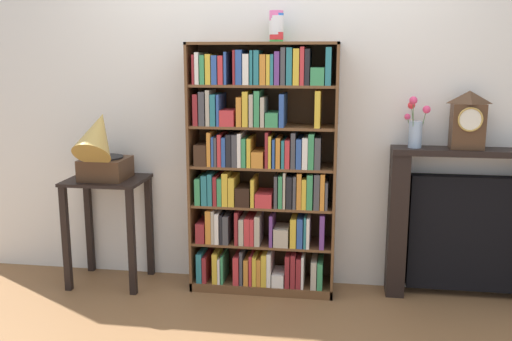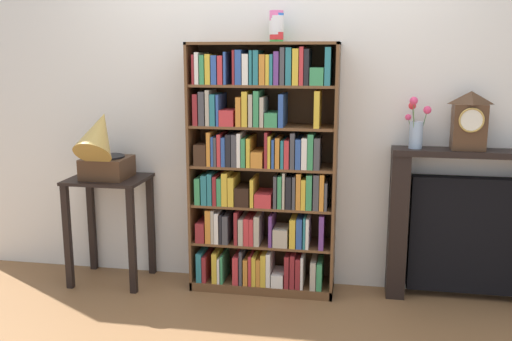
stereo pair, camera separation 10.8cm
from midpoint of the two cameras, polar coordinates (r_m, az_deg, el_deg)
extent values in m
cube|color=brown|center=(4.01, 1.25, -12.26)|extent=(7.96, 6.40, 0.02)
cube|color=silver|center=(3.94, 3.94, 7.05)|extent=(4.96, 0.08, 2.60)
cube|color=brown|center=(3.93, -5.43, 0.29)|extent=(0.02, 0.31, 1.69)
cube|color=brown|center=(3.79, 8.74, -0.23)|extent=(0.02, 0.31, 1.69)
cube|color=#4C311C|center=(3.97, 1.85, 0.47)|extent=(0.98, 0.01, 1.69)
cube|color=brown|center=(3.75, 1.59, 12.62)|extent=(0.98, 0.31, 0.02)
cube|color=brown|center=(4.07, 1.46, -11.24)|extent=(0.98, 0.31, 0.06)
cube|color=teal|center=(4.07, -4.64, -9.29)|extent=(0.04, 0.20, 0.21)
cube|color=maroon|center=(4.07, -4.10, -9.42)|extent=(0.03, 0.23, 0.18)
cube|color=gold|center=(4.04, -3.09, -9.33)|extent=(0.04, 0.21, 0.21)
cube|color=white|center=(4.07, -2.61, -9.48)|extent=(0.02, 0.26, 0.18)
cube|color=#388E56|center=(4.04, -2.36, -9.46)|extent=(0.02, 0.23, 0.20)
cube|color=#C63338|center=(4.04, -0.96, -9.50)|extent=(0.04, 0.25, 0.20)
cube|color=#424247|center=(4.01, -0.47, -9.30)|extent=(0.02, 0.24, 0.24)
cube|color=orange|center=(4.00, -0.04, -9.78)|extent=(0.03, 0.20, 0.18)
cube|color=#C63338|center=(4.01, 0.44, -9.54)|extent=(0.02, 0.24, 0.21)
cube|color=gold|center=(4.00, 0.82, -9.60)|extent=(0.03, 0.23, 0.20)
cube|color=orange|center=(4.01, 1.26, -9.72)|extent=(0.03, 0.24, 0.19)
cube|color=gold|center=(3.98, 1.71, -9.62)|extent=(0.04, 0.20, 0.22)
cube|color=white|center=(3.99, 2.25, -9.48)|extent=(0.03, 0.24, 0.23)
cube|color=white|center=(3.99, 3.08, -10.61)|extent=(0.08, 0.20, 0.09)
cube|color=maroon|center=(3.96, 4.03, -9.72)|extent=(0.03, 0.21, 0.22)
cube|color=maroon|center=(3.96, 4.59, -9.67)|extent=(0.03, 0.22, 0.23)
cube|color=maroon|center=(3.96, 5.13, -9.87)|extent=(0.03, 0.21, 0.21)
cube|color=white|center=(3.96, 5.54, -9.74)|extent=(0.02, 0.23, 0.22)
cube|color=#B2A893|center=(3.96, 6.62, -10.02)|extent=(0.04, 0.23, 0.19)
cube|color=#388E56|center=(3.98, 7.24, -10.01)|extent=(0.04, 0.26, 0.19)
cube|color=brown|center=(3.96, 1.48, -7.15)|extent=(0.94, 0.29, 0.02)
cube|color=maroon|center=(3.99, -4.49, -5.87)|extent=(0.06, 0.23, 0.14)
cube|color=orange|center=(3.95, -3.73, -5.33)|extent=(0.04, 0.20, 0.23)
cube|color=#B2A893|center=(3.95, -3.25, -5.32)|extent=(0.02, 0.22, 0.23)
cube|color=white|center=(3.97, -2.82, -5.39)|extent=(0.03, 0.25, 0.21)
cube|color=black|center=(3.96, -2.41, -5.49)|extent=(0.02, 0.25, 0.20)
cube|color=#424247|center=(3.95, -1.98, -5.58)|extent=(0.04, 0.24, 0.20)
cube|color=maroon|center=(3.94, -0.91, -5.40)|extent=(0.02, 0.26, 0.23)
cube|color=#B2A893|center=(3.94, -0.43, -5.76)|extent=(0.03, 0.25, 0.18)
cube|color=#C63338|center=(3.93, 0.12, -5.76)|extent=(0.04, 0.25, 0.19)
cube|color=#C63338|center=(3.92, 0.60, -5.80)|extent=(0.03, 0.24, 0.18)
cube|color=#B2A893|center=(3.90, 1.09, -5.74)|extent=(0.04, 0.22, 0.20)
cube|color=#663884|center=(3.89, 2.46, -5.72)|extent=(0.02, 0.24, 0.21)
cube|color=#B2A893|center=(3.87, 3.38, -6.51)|extent=(0.10, 0.18, 0.12)
cube|color=gold|center=(3.87, 4.62, -5.99)|extent=(0.04, 0.21, 0.20)
cube|color=#2D519E|center=(3.87, 5.28, -5.99)|extent=(0.04, 0.21, 0.20)
cube|color=teal|center=(3.87, 5.80, -5.88)|extent=(0.02, 0.24, 0.21)
cube|color=white|center=(3.87, 6.09, -5.95)|extent=(0.02, 0.23, 0.21)
cube|color=#663884|center=(3.85, 7.45, -5.88)|extent=(0.03, 0.21, 0.23)
cube|color=brown|center=(3.89, 1.50, -3.40)|extent=(0.94, 0.29, 0.02)
cube|color=#388E56|center=(3.92, -4.70, -1.80)|extent=(0.04, 0.24, 0.18)
cube|color=teal|center=(3.92, -4.01, -1.63)|extent=(0.04, 0.26, 0.20)
cube|color=teal|center=(3.90, -3.49, -1.60)|extent=(0.03, 0.24, 0.21)
cube|color=maroon|center=(3.89, -3.03, -1.77)|extent=(0.02, 0.23, 0.20)
cube|color=#388E56|center=(3.89, -2.54, -1.84)|extent=(0.03, 0.25, 0.19)
cube|color=gold|center=(3.87, -2.06, -1.64)|extent=(0.04, 0.22, 0.22)
cube|color=gold|center=(3.86, -1.42, -1.86)|extent=(0.04, 0.23, 0.19)
cube|color=black|center=(3.84, -0.39, -2.46)|extent=(0.10, 0.20, 0.13)
cube|color=gold|center=(3.84, 0.65, -1.99)|extent=(0.02, 0.23, 0.19)
cube|color=#C63338|center=(3.83, 1.70, -2.78)|extent=(0.11, 0.21, 0.09)
cube|color=#424247|center=(3.81, 2.92, -1.93)|extent=(0.02, 0.21, 0.21)
cube|color=#388E56|center=(3.82, 3.42, -1.85)|extent=(0.03, 0.26, 0.22)
cube|color=#B2A893|center=(3.81, 3.79, -1.73)|extent=(0.02, 0.24, 0.24)
cube|color=black|center=(3.81, 4.27, -1.95)|extent=(0.04, 0.23, 0.21)
cube|color=#424247|center=(3.81, 4.80, -1.92)|extent=(0.02, 0.25, 0.22)
cube|color=orange|center=(3.81, 5.26, -1.76)|extent=(0.03, 0.26, 0.24)
cube|color=gold|center=(3.80, 5.72, -2.11)|extent=(0.03, 0.23, 0.20)
cube|color=#388E56|center=(3.81, 6.29, -1.86)|extent=(0.04, 0.26, 0.23)
cube|color=#424247|center=(3.81, 6.98, -1.84)|extent=(0.04, 0.27, 0.23)
cube|color=orange|center=(3.79, 7.52, -1.90)|extent=(0.03, 0.23, 0.24)
cube|color=#424247|center=(3.80, 7.91, -2.30)|extent=(0.02, 0.24, 0.18)
cube|color=brown|center=(3.82, 1.52, 0.48)|extent=(0.94, 0.29, 0.02)
cube|color=#382316|center=(3.85, -4.50, 1.73)|extent=(0.08, 0.20, 0.14)
cube|color=orange|center=(3.83, -3.64, 2.33)|extent=(0.02, 0.21, 0.23)
cube|color=#2D519E|center=(3.85, -3.20, 2.14)|extent=(0.02, 0.25, 0.19)
cube|color=#424247|center=(3.84, -2.93, 2.10)|extent=(0.02, 0.24, 0.19)
cube|color=#C63338|center=(3.82, -2.59, 2.22)|extent=(0.02, 0.22, 0.21)
cube|color=#2D519E|center=(3.82, -2.14, 2.09)|extent=(0.03, 0.24, 0.19)
cube|color=black|center=(3.81, -1.67, 2.20)|extent=(0.03, 0.22, 0.21)
cube|color=#424247|center=(3.79, -1.12, 2.17)|extent=(0.03, 0.21, 0.21)
cube|color=white|center=(3.81, -0.59, 2.29)|extent=(0.02, 0.26, 0.22)
cube|color=#388E56|center=(3.79, -0.21, 1.97)|extent=(0.03, 0.22, 0.19)
cube|color=gold|center=(3.80, 0.35, 2.02)|extent=(0.02, 0.26, 0.19)
cube|color=orange|center=(3.79, 1.15, 1.32)|extent=(0.08, 0.23, 0.10)
cube|color=maroon|center=(3.76, 2.05, 2.24)|extent=(0.02, 0.22, 0.23)
cube|color=gold|center=(3.76, 2.36, 2.04)|extent=(0.02, 0.22, 0.21)
cube|color=#2D519E|center=(3.77, 2.76, 1.90)|extent=(0.02, 0.24, 0.19)
cube|color=orange|center=(3.75, 3.16, 1.92)|extent=(0.03, 0.21, 0.20)
cube|color=teal|center=(3.76, 3.67, 1.83)|extent=(0.02, 0.24, 0.18)
cube|color=#C63338|center=(3.76, 4.10, 1.83)|extent=(0.03, 0.23, 0.19)
cube|color=#424247|center=(3.74, 4.66, 2.16)|extent=(0.03, 0.22, 0.23)
cube|color=#2D519E|center=(3.76, 5.24, 1.90)|extent=(0.03, 0.26, 0.19)
cube|color=white|center=(3.73, 5.81, 1.87)|extent=(0.04, 0.21, 0.20)
cube|color=#388E56|center=(3.75, 6.43, 2.10)|extent=(0.04, 0.25, 0.23)
cube|color=#424247|center=(3.74, 7.05, 1.88)|extent=(0.04, 0.24, 0.20)
cube|color=brown|center=(3.78, 1.55, 4.47)|extent=(0.94, 0.29, 0.02)
cube|color=maroon|center=(3.82, -4.92, 6.19)|extent=(0.03, 0.22, 0.20)
cube|color=#424247|center=(3.83, -4.22, 6.34)|extent=(0.04, 0.26, 0.22)
cube|color=#B2A893|center=(3.80, -3.73, 6.37)|extent=(0.03, 0.21, 0.23)
cube|color=teal|center=(3.80, -3.18, 6.19)|extent=(0.03, 0.24, 0.21)
cube|color=#2D519E|center=(3.80, -2.67, 6.18)|extent=(0.02, 0.25, 0.20)
cube|color=#C63338|center=(3.77, -1.90, 5.38)|extent=(0.10, 0.20, 0.10)
cube|color=orange|center=(3.76, -0.66, 6.01)|extent=(0.03, 0.22, 0.19)
cube|color=gold|center=(3.75, -0.06, 6.28)|extent=(0.04, 0.21, 0.23)
cube|color=#B2A893|center=(3.76, 0.59, 6.16)|extent=(0.03, 0.25, 0.21)
cube|color=#388E56|center=(3.75, 1.12, 6.31)|extent=(0.03, 0.24, 0.23)
cube|color=#B2A893|center=(3.73, 1.65, 5.99)|extent=(0.03, 0.22, 0.19)
cube|color=#388E56|center=(3.73, 2.54, 5.21)|extent=(0.08, 0.21, 0.09)
cube|color=#2D519E|center=(3.73, 3.56, 6.12)|extent=(0.03, 0.25, 0.21)
cube|color=gold|center=(3.70, 7.06, 6.19)|extent=(0.03, 0.22, 0.23)
cube|color=brown|center=(3.76, 1.57, 8.53)|extent=(0.94, 0.29, 0.02)
cube|color=maroon|center=(3.81, -5.10, 10.08)|extent=(0.02, 0.22, 0.19)
cube|color=white|center=(3.83, -4.66, 10.21)|extent=(0.03, 0.27, 0.20)
cube|color=#388E56|center=(3.80, -4.23, 10.08)|extent=(0.03, 0.22, 0.19)
cube|color=gold|center=(3.80, -3.59, 10.13)|extent=(0.03, 0.26, 0.19)
cube|color=#2D519E|center=(3.78, -3.03, 10.07)|extent=(0.04, 0.24, 0.18)
cube|color=#C63338|center=(3.77, -2.44, 10.06)|extent=(0.03, 0.22, 0.18)
cube|color=#2D519E|center=(3.77, -1.97, 10.24)|extent=(0.02, 0.23, 0.21)
cube|color=maroon|center=(3.76, -1.08, 10.33)|extent=(0.02, 0.25, 0.22)
cube|color=#2D519E|center=(3.76, -0.61, 10.34)|extent=(0.04, 0.25, 0.22)
cube|color=white|center=(3.74, 0.06, 10.14)|extent=(0.04, 0.24, 0.19)
cube|color=teal|center=(3.74, 0.60, 10.31)|extent=(0.02, 0.24, 0.22)
cube|color=teal|center=(3.72, 1.07, 10.30)|extent=(0.03, 0.22, 0.22)
cube|color=orange|center=(3.74, 1.74, 10.11)|extent=(0.04, 0.26, 0.19)
cube|color=gold|center=(3.73, 2.28, 10.10)|extent=(0.02, 0.27, 0.19)
cube|color=teal|center=(3.71, 2.60, 10.09)|extent=(0.02, 0.21, 0.19)
cube|color=#663884|center=(3.70, 3.09, 10.23)|extent=(0.03, 0.22, 0.21)
cube|color=#424247|center=(3.69, 3.67, 10.41)|extent=(0.03, 0.21, 0.23)
cube|color=teal|center=(3.71, 4.32, 10.40)|extent=(0.04, 0.24, 0.23)
cube|color=gold|center=(3.70, 4.99, 10.33)|extent=(0.04, 0.23, 0.23)
cube|color=#C63338|center=(3.70, 5.58, 10.41)|extent=(0.03, 0.24, 0.24)
cube|color=black|center=(3.69, 6.08, 10.29)|extent=(0.03, 0.24, 0.22)
cube|color=#388E56|center=(3.68, 7.05, 9.38)|extent=(0.09, 0.21, 0.11)
cube|color=teal|center=(3.70, 8.14, 10.32)|extent=(0.04, 0.26, 0.23)
cylinder|color=green|center=(3.78, 2.91, 13.40)|extent=(0.09, 0.09, 0.09)
cylinder|color=red|center=(3.78, 2.91, 13.64)|extent=(0.09, 0.09, 0.09)
cylinder|color=green|center=(3.78, 2.92, 13.88)|extent=(0.09, 0.09, 0.09)
cylinder|color=white|center=(3.78, 2.89, 14.12)|extent=(0.09, 0.09, 0.09)
cylinder|color=white|center=(3.78, 2.93, 14.36)|extent=(0.09, 0.09, 0.09)
cylinder|color=white|center=(3.78, 2.95, 14.60)|extent=(0.09, 0.09, 0.09)
cylinder|color=blue|center=(3.79, 2.94, 14.83)|extent=(0.09, 0.09, 0.09)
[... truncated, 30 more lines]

